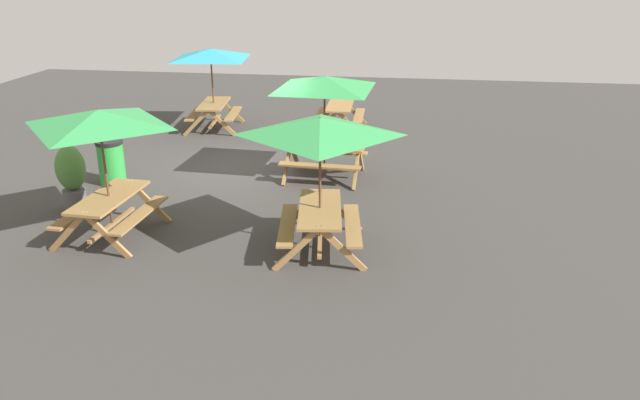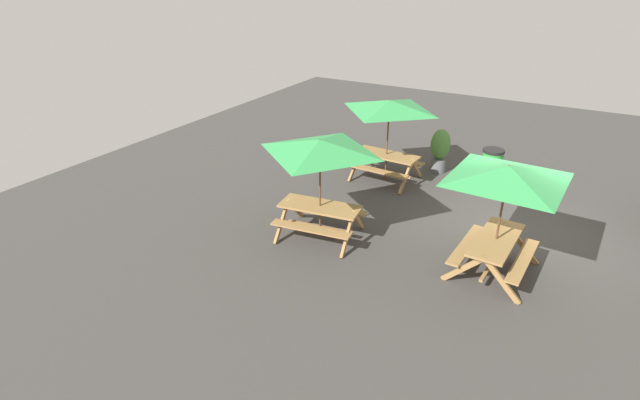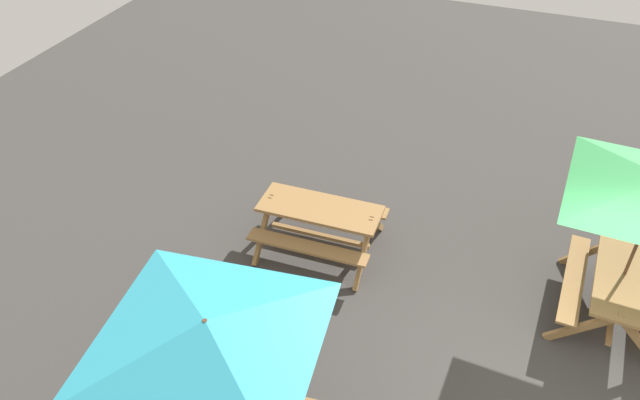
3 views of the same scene
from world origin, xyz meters
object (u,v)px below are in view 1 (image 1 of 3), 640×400
Objects in this scene: picnic_table_2 at (320,137)px; trash_bin_green at (111,162)px; picnic_table_4 at (325,90)px; potted_plant_0 at (71,175)px; picnic_table_1 at (340,111)px; picnic_table_3 at (100,128)px; picnic_table_0 at (211,60)px.

picnic_table_2 is 2.38× the size of trash_bin_green.
picnic_table_4 is 5.46m from potted_plant_0.
picnic_table_1 is 8.11m from potted_plant_0.
trash_bin_green reaches higher than picnic_table_1.
picnic_table_3 is (7.88, -3.17, 1.43)m from picnic_table_1.
picnic_table_1 is 8.04m from picnic_table_2.
picnic_table_0 is at bearing 170.77° from trash_bin_green.
trash_bin_green is at bearing -125.57° from picnic_table_2.
picnic_table_0 is 5.38m from picnic_table_4.
picnic_table_1 is 6.85m from trash_bin_green.
picnic_table_0 reaches higher than trash_bin_green.
picnic_table_1 is 0.65× the size of picnic_table_4.
picnic_table_0 and picnic_table_4 have the same top height.
picnic_table_1 is at bearing 161.30° from picnic_table_3.
potted_plant_0 is (-1.13, -1.33, -1.28)m from picnic_table_3.
picnic_table_4 is at bearing 103.14° from trash_bin_green.
potted_plant_0 is at bearing -147.80° from picnic_table_4.
picnic_table_2 is 0.83× the size of picnic_table_4.
picnic_table_3 is 0.83× the size of picnic_table_4.
picnic_table_2 reaches higher than potted_plant_0.
picnic_table_2 is 1.00× the size of picnic_table_3.
potted_plant_0 is (2.58, -4.63, -1.28)m from picnic_table_4.
potted_plant_0 is (6.43, -0.87, -1.28)m from picnic_table_0.
picnic_table_3 reaches higher than trash_bin_green.
picnic_table_4 is 2.88× the size of trash_bin_green.
picnic_table_3 is at bearing 49.61° from potted_plant_0.
potted_plant_0 reaches higher than picnic_table_1.
picnic_table_3 is at bearing -3.22° from picnic_table_0.
picnic_table_2 is at bearing -80.07° from picnic_table_4.
picnic_table_2 is at bearing 77.32° from potted_plant_0.
picnic_table_0 reaches higher than picnic_table_1.
picnic_table_0 is 8.66m from picnic_table_2.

